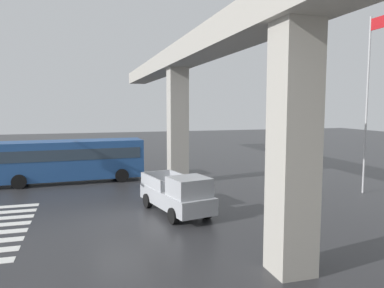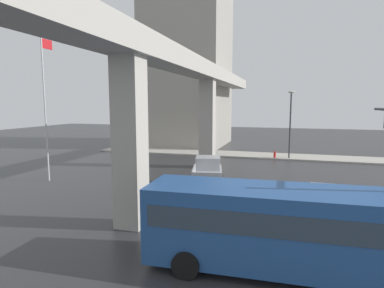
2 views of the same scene
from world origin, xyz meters
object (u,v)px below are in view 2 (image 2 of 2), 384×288
(city_bus, at_px, (301,227))
(street_lamp_near_corner, at_px, (290,117))
(pickup_truck, at_px, (208,175))
(fire_hydrant, at_px, (275,155))
(flagpole, at_px, (45,99))

(city_bus, distance_m, street_lamp_near_corner, 24.28)
(pickup_truck, bearing_deg, fire_hydrant, -16.14)
(pickup_truck, distance_m, street_lamp_near_corner, 15.62)
(city_bus, height_order, fire_hydrant, city_bus)
(pickup_truck, bearing_deg, city_bus, -149.90)
(city_bus, bearing_deg, flagpole, 63.94)
(fire_hydrant, bearing_deg, pickup_truck, 163.86)
(pickup_truck, xyz_separation_m, flagpole, (-1.09, 12.29, 5.23))
(street_lamp_near_corner, xyz_separation_m, flagpole, (-15.29, 17.75, 1.66))
(city_bus, xyz_separation_m, street_lamp_near_corner, (24.11, 0.29, 2.83))
(street_lamp_near_corner, bearing_deg, flagpole, 130.74)
(pickup_truck, bearing_deg, street_lamp_near_corner, -21.02)
(flagpole, bearing_deg, pickup_truck, -84.92)
(flagpole, bearing_deg, street_lamp_near_corner, -49.26)
(street_lamp_near_corner, height_order, flagpole, flagpole)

